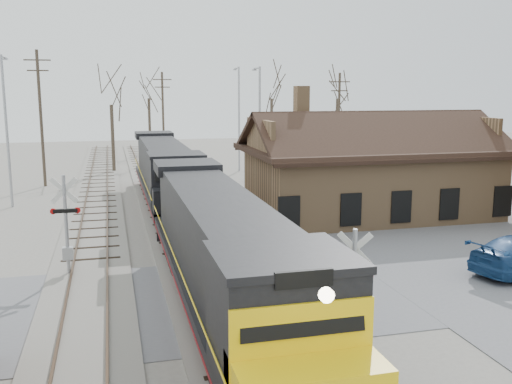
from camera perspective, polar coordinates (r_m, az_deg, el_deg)
The scene contains 19 objects.
ground at distance 21.58m, azimuth -4.37°, elevation -10.66°, with size 140.00×140.00×0.00m, color gray.
road at distance 21.57m, azimuth -4.37°, elevation -10.62°, with size 60.00×9.00×0.03m, color slate.
track_main at distance 35.86m, azimuth -8.58°, elevation -2.17°, with size 3.40×90.00×0.24m.
track_siding at distance 35.71m, azimuth -15.79°, elevation -2.49°, with size 3.40×90.00×0.24m.
depot at distance 35.81m, azimuth 11.29°, elevation 1.54°, with size 15.20×9.31×7.90m.
locomotive_lead at distance 18.77m, azimuth -3.25°, elevation -6.53°, with size 2.91×19.50×4.33m.
locomotive_trailing at distance 37.96m, azimuth -9.07°, elevation 1.89°, with size 2.91×19.50×4.10m.
crossbuck_near at distance 16.70m, azimuth 9.69°, elevation -10.45°, with size 1.04×0.51×3.85m.
crossbuck_far at distance 24.85m, azimuth -18.43°, elevation -3.56°, with size 1.22×0.32×4.26m.
streetlight_a at distance 40.62m, azimuth -23.68°, elevation 6.25°, with size 0.25×2.04×9.87m.
streetlight_b at distance 44.50m, azimuth 0.32°, elevation 7.07°, with size 0.25×2.04×9.41m.
streetlight_c at distance 54.29m, azimuth -1.74°, elevation 7.82°, with size 0.25×2.04×9.77m.
utility_pole_a at distance 48.47m, azimuth -20.72°, elevation 7.10°, with size 2.00×0.24×10.75m.
utility_pole_b at distance 62.80m, azimuth -9.27°, elevation 7.62°, with size 2.00×0.24×9.54m.
utility_pole_c at distance 53.18m, azimuth 8.26°, elevation 7.00°, with size 2.00×0.24×9.18m.
tree_b at distance 55.22m, azimuth -14.32°, elevation 9.52°, with size 4.20×4.20×10.29m.
tree_c at distance 70.16m, azimuth -10.70°, elevation 10.10°, with size 4.45×4.45×10.91m.
tree_d at distance 61.57m, azimuth 1.58°, elevation 10.35°, with size 4.50×4.50×11.01m.
tree_e at distance 60.21m, azimuth 8.17°, elevation 10.27°, with size 4.51×4.51×11.04m.
Camera 1 is at (-3.44, -19.87, 7.67)m, focal length 40.00 mm.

